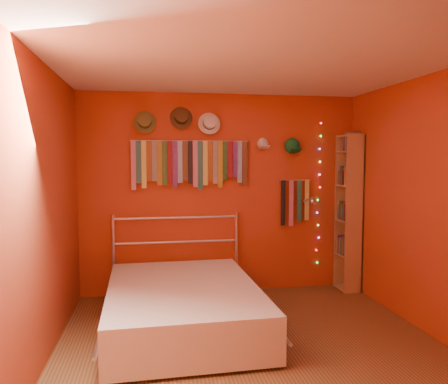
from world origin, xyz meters
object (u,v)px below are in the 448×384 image
tie_rack (190,162)px  bed (183,305)px  reading_lamp (311,201)px  bookshelf (352,211)px

tie_rack → bed: tie_rack is taller
reading_lamp → bookshelf: size_ratio=0.17×
bookshelf → bed: size_ratio=0.93×
tie_rack → reading_lamp: bearing=-7.2°
reading_lamp → bed: size_ratio=0.16×
bed → tie_rack: bearing=79.5°
reading_lamp → bed: bearing=-151.4°
bookshelf → bed: 2.55m
tie_rack → bed: 1.81m
tie_rack → reading_lamp: tie_rack is taller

